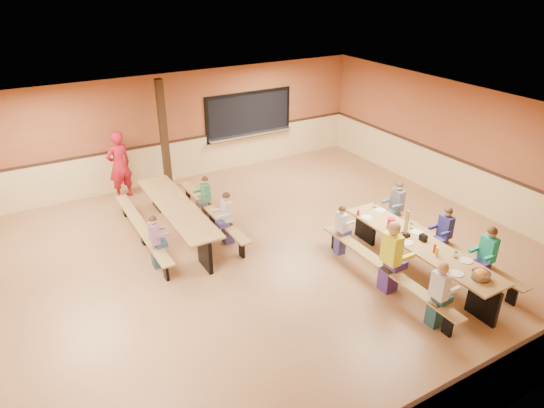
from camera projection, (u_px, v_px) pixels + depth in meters
ground at (250, 264)px, 9.99m from camera, size 12.00×12.00×0.00m
room_envelope at (249, 235)px, 9.69m from camera, size 12.04×10.04×3.02m
kitchen_pass_through at (249, 117)px, 14.35m from camera, size 2.78×0.28×1.38m
structural_post at (164, 137)px, 12.66m from camera, size 0.18×0.18×3.00m
cafeteria_table_main at (418, 252)px, 9.42m from camera, size 1.91×3.70×0.74m
cafeteria_table_second at (177, 214)px, 10.84m from camera, size 1.91×3.70×0.74m
seated_child_white_left at (438, 295)px, 8.04m from camera, size 0.38×0.31×1.22m
seated_adult_yellow at (391, 257)px, 8.89m from camera, size 0.47×0.39×1.42m
seated_child_grey_left at (341, 230)px, 10.12m from camera, size 0.32×0.26×1.11m
seated_child_teal_right at (486, 257)px, 9.05m from camera, size 0.39×0.32×1.25m
seated_child_navy_right at (444, 235)px, 9.85m from camera, size 0.37×0.30×1.21m
seated_child_char_right at (396, 208)px, 10.92m from camera, size 0.39×0.32×1.24m
seated_child_purple_sec at (155, 242)px, 9.66m from camera, size 0.34×0.27×1.14m
seated_child_green_sec at (206, 199)px, 11.42m from camera, size 0.34×0.27×1.14m
seated_child_tan_sec at (227, 218)px, 10.50m from camera, size 0.37×0.30×1.20m
standing_woman at (119, 165)px, 12.45m from camera, size 0.76×0.61×1.82m
punch_pitcher at (391, 223)px, 9.78m from camera, size 0.16×0.16×0.22m
chip_bowl at (481, 275)px, 8.22m from camera, size 0.32×0.32×0.15m
napkin_dispenser at (423, 238)px, 9.35m from camera, size 0.10×0.14×0.13m
condiment_mustard at (437, 251)px, 8.86m from camera, size 0.06×0.06×0.17m
condiment_ketchup at (435, 248)px, 8.96m from camera, size 0.06×0.06×0.17m
table_paddle at (405, 230)px, 9.47m from camera, size 0.16×0.16×0.56m
place_settings at (420, 240)px, 9.30m from camera, size 0.65×3.30×0.11m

